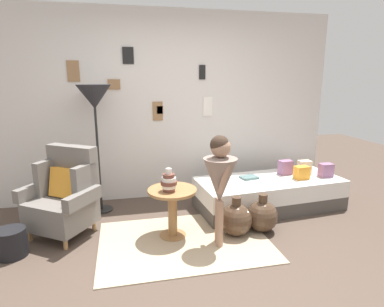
# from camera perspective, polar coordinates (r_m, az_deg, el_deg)

# --- Properties ---
(ground_plane) EXTENTS (12.00, 12.00, 0.00)m
(ground_plane) POSITION_cam_1_polar(r_m,az_deg,el_deg) (3.12, 1.17, -19.63)
(ground_plane) COLOR #4C3D33
(gallery_wall) EXTENTS (4.80, 0.12, 2.60)m
(gallery_wall) POSITION_cam_1_polar(r_m,az_deg,el_deg) (4.55, -4.64, 8.30)
(gallery_wall) COLOR silver
(gallery_wall) RESTS_ON ground
(rug) EXTENTS (1.77, 1.25, 0.01)m
(rug) POSITION_cam_1_polar(r_m,az_deg,el_deg) (3.53, -1.36, -15.37)
(rug) COLOR tan
(rug) RESTS_ON ground
(armchair) EXTENTS (0.90, 0.85, 0.97)m
(armchair) POSITION_cam_1_polar(r_m,az_deg,el_deg) (3.80, -21.75, -7.00)
(armchair) COLOR tan
(armchair) RESTS_ON ground
(daybed) EXTENTS (1.96, 0.96, 0.40)m
(daybed) POSITION_cam_1_polar(r_m,az_deg,el_deg) (4.41, 13.54, -6.90)
(daybed) COLOR #4C4742
(daybed) RESTS_ON ground
(pillow_head) EXTENTS (0.17, 0.12, 0.18)m
(pillow_head) POSITION_cam_1_polar(r_m,az_deg,el_deg) (4.66, 22.77, -2.76)
(pillow_head) COLOR gray
(pillow_head) RESTS_ON daybed
(pillow_mid) EXTENTS (0.17, 0.12, 0.19)m
(pillow_mid) POSITION_cam_1_polar(r_m,az_deg,el_deg) (4.66, 19.43, -2.37)
(pillow_mid) COLOR beige
(pillow_mid) RESTS_ON daybed
(pillow_back) EXTENTS (0.19, 0.13, 0.17)m
(pillow_back) POSITION_cam_1_polar(r_m,az_deg,el_deg) (4.44, 18.97, -3.25)
(pillow_back) COLOR orange
(pillow_back) RESTS_ON daybed
(pillow_extra) EXTENTS (0.19, 0.14, 0.19)m
(pillow_extra) POSITION_cam_1_polar(r_m,az_deg,el_deg) (4.58, 16.31, -2.40)
(pillow_extra) COLOR gray
(pillow_extra) RESTS_ON daybed
(side_table) EXTENTS (0.53, 0.53, 0.55)m
(side_table) POSITION_cam_1_polar(r_m,az_deg,el_deg) (3.48, -3.52, -8.86)
(side_table) COLOR #9E7042
(side_table) RESTS_ON ground
(vase_striped) EXTENTS (0.17, 0.17, 0.25)m
(vase_striped) POSITION_cam_1_polar(r_m,az_deg,el_deg) (3.34, -4.16, -5.09)
(vase_striped) COLOR brown
(vase_striped) RESTS_ON side_table
(floor_lamp) EXTENTS (0.42, 0.42, 1.62)m
(floor_lamp) POSITION_cam_1_polar(r_m,az_deg,el_deg) (4.11, -17.01, 8.82)
(floor_lamp) COLOR black
(floor_lamp) RESTS_ON ground
(person_child) EXTENTS (0.34, 0.34, 1.16)m
(person_child) POSITION_cam_1_polar(r_m,az_deg,el_deg) (3.20, 5.01, -4.08)
(person_child) COLOR #A37A60
(person_child) RESTS_ON ground
(book_on_daybed) EXTENTS (0.25, 0.20, 0.03)m
(book_on_daybed) POSITION_cam_1_polar(r_m,az_deg,el_deg) (4.30, 10.15, -4.22)
(book_on_daybed) COLOR slate
(book_on_daybed) RESTS_ON daybed
(demijohn_near) EXTENTS (0.36, 0.36, 0.44)m
(demijohn_near) POSITION_cam_1_polar(r_m,az_deg,el_deg) (3.62, 7.82, -11.56)
(demijohn_near) COLOR #473323
(demijohn_near) RESTS_ON ground
(demijohn_far) EXTENTS (0.35, 0.35, 0.44)m
(demijohn_far) POSITION_cam_1_polar(r_m,az_deg,el_deg) (3.76, 12.39, -10.81)
(demijohn_far) COLOR #473323
(demijohn_far) RESTS_ON ground
(magazine_basket) EXTENTS (0.28, 0.28, 0.28)m
(magazine_basket) POSITION_cam_1_polar(r_m,az_deg,el_deg) (3.66, -29.51, -13.70)
(magazine_basket) COLOR black
(magazine_basket) RESTS_ON ground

